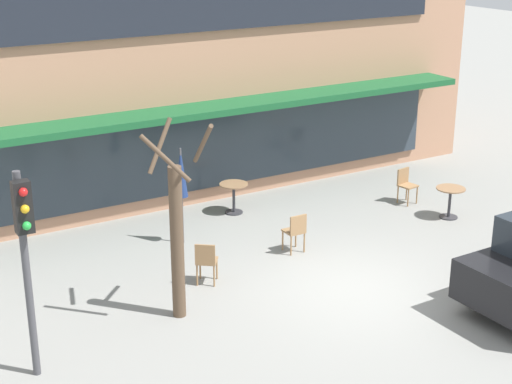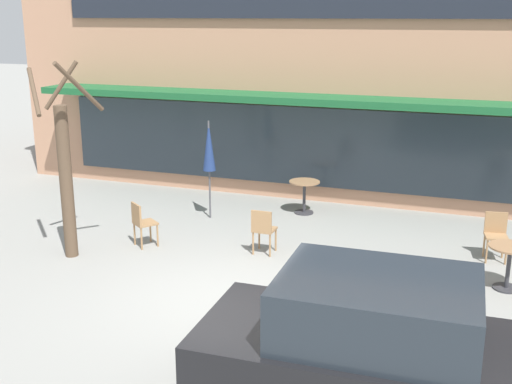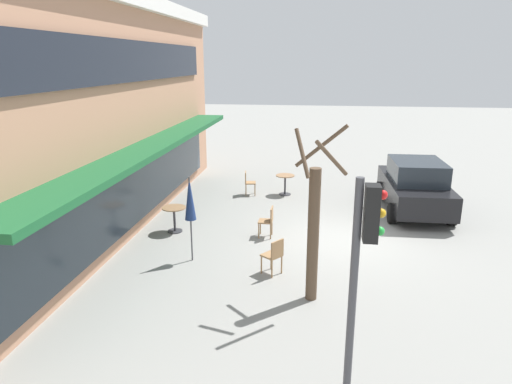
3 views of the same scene
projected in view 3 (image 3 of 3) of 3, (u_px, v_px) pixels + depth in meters
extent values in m
plane|color=gray|center=(343.00, 239.00, 12.97)|extent=(80.00, 80.00, 0.00)
cube|color=tan|center=(3.00, 114.00, 13.33)|extent=(16.57, 8.00, 6.78)
cube|color=#19592D|center=(154.00, 146.00, 12.97)|extent=(14.08, 1.10, 0.16)
cube|color=#1E232D|center=(131.00, 61.00, 12.38)|extent=(13.25, 0.10, 1.10)
cube|color=#2D3842|center=(140.00, 186.00, 13.37)|extent=(13.25, 0.10, 1.90)
cylinder|color=#333338|center=(285.00, 194.00, 17.28)|extent=(0.44, 0.44, 0.03)
cylinder|color=#333338|center=(285.00, 185.00, 17.18)|extent=(0.07, 0.07, 0.70)
cylinder|color=#99704C|center=(285.00, 176.00, 17.08)|extent=(0.70, 0.70, 0.03)
cylinder|color=#333338|center=(175.00, 231.00, 13.55)|extent=(0.44, 0.44, 0.03)
cylinder|color=#333338|center=(174.00, 219.00, 13.45)|extent=(0.07, 0.07, 0.70)
cylinder|color=#99704C|center=(174.00, 208.00, 13.35)|extent=(0.70, 0.70, 0.03)
cylinder|color=#4C4C51|center=(191.00, 219.00, 11.32)|extent=(0.04, 0.04, 2.20)
cone|color=navy|center=(190.00, 198.00, 11.16)|extent=(0.28, 0.28, 1.10)
cylinder|color=#9E754C|center=(259.00, 231.00, 12.98)|extent=(0.04, 0.04, 0.45)
cylinder|color=#9E754C|center=(260.00, 227.00, 13.30)|extent=(0.04, 0.04, 0.45)
cylinder|color=#9E754C|center=(271.00, 232.00, 12.93)|extent=(0.04, 0.04, 0.45)
cylinder|color=#9E754C|center=(272.00, 227.00, 13.25)|extent=(0.04, 0.04, 0.45)
cube|color=#9E754C|center=(265.00, 221.00, 13.04)|extent=(0.40, 0.40, 0.04)
cube|color=#9E754C|center=(272.00, 214.00, 12.96)|extent=(0.40, 0.04, 0.40)
cylinder|color=#9E754C|center=(255.00, 188.00, 17.37)|extent=(0.04, 0.04, 0.45)
cylinder|color=#9E754C|center=(255.00, 190.00, 17.05)|extent=(0.04, 0.04, 0.45)
cylinder|color=#9E754C|center=(246.00, 188.00, 17.37)|extent=(0.04, 0.04, 0.45)
cylinder|color=#9E754C|center=(246.00, 190.00, 17.04)|extent=(0.04, 0.04, 0.45)
cube|color=#9E754C|center=(250.00, 183.00, 17.14)|extent=(0.45, 0.45, 0.04)
cube|color=#9E754C|center=(246.00, 177.00, 17.08)|extent=(0.40, 0.10, 0.40)
cylinder|color=#9E754C|center=(261.00, 265.00, 10.84)|extent=(0.04, 0.04, 0.45)
cylinder|color=#9E754C|center=(271.00, 260.00, 11.07)|extent=(0.04, 0.04, 0.45)
cylinder|color=#9E754C|center=(272.00, 269.00, 10.61)|extent=(0.04, 0.04, 0.45)
cylinder|color=#9E754C|center=(282.00, 265.00, 10.84)|extent=(0.04, 0.04, 0.45)
cube|color=#9E754C|center=(272.00, 255.00, 10.77)|extent=(0.56, 0.56, 0.04)
cube|color=#9E754C|center=(277.00, 249.00, 10.59)|extent=(0.34, 0.27, 0.40)
cube|color=black|center=(414.00, 191.00, 15.24)|extent=(4.24, 1.89, 0.76)
cube|color=#232B33|center=(417.00, 171.00, 14.90)|extent=(2.13, 1.64, 0.68)
cylinder|color=black|center=(380.00, 190.00, 16.69)|extent=(0.64, 0.23, 0.64)
cylinder|color=black|center=(431.00, 192.00, 16.49)|extent=(0.64, 0.23, 0.64)
cylinder|color=black|center=(392.00, 213.00, 14.21)|extent=(0.64, 0.23, 0.64)
cylinder|color=black|center=(452.00, 215.00, 14.01)|extent=(0.64, 0.23, 0.64)
cylinder|color=brown|center=(313.00, 236.00, 9.36)|extent=(0.24, 0.24, 2.86)
cylinder|color=brown|center=(321.00, 146.00, 9.34)|extent=(0.28, 1.08, 0.95)
cylinder|color=brown|center=(302.00, 153.00, 8.78)|extent=(0.63, 0.37, 0.89)
cylinder|color=brown|center=(332.00, 158.00, 8.57)|extent=(0.69, 0.68, 0.79)
cylinder|color=#47474C|center=(353.00, 292.00, 6.55)|extent=(0.12, 0.12, 3.40)
cube|color=black|center=(371.00, 213.00, 6.19)|extent=(0.26, 0.20, 0.80)
sphere|color=red|center=(383.00, 195.00, 6.10)|extent=(0.13, 0.13, 0.13)
sphere|color=gold|center=(381.00, 213.00, 6.17)|extent=(0.13, 0.13, 0.13)
sphere|color=green|center=(380.00, 231.00, 6.24)|extent=(0.13, 0.13, 0.13)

